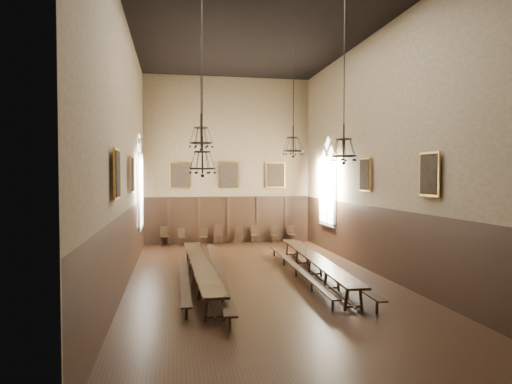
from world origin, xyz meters
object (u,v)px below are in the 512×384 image
object	(u,v)px
chair_5	(255,238)
chandelier_back_left	(201,136)
chair_0	(165,240)
chair_3	(218,238)
table_right	(315,267)
chair_6	(275,238)
bench_right_outer	(326,270)
chair_1	(182,240)
chair_2	(203,240)
chandelier_front_left	(202,154)
bench_right_inner	(296,270)
chair_7	(291,237)
chandelier_back_right	(293,144)
table_left	(201,272)
chandelier_front_right	(344,144)
chair_4	(238,239)
bench_left_outer	(184,273)
bench_left_inner	(218,274)

from	to	relation	value
chair_5	chandelier_back_left	xyz separation A→B (m)	(-3.29, -6.51, 4.91)
chair_0	chair_3	size ratio (longest dim) A/B	0.95
table_right	chair_5	distance (m)	8.52
chair_0	chair_6	bearing A→B (deg)	-10.65
table_right	bench_right_outer	xyz separation A→B (m)	(0.39, -0.16, -0.09)
chair_1	chair_2	distance (m)	1.10
table_right	chair_6	size ratio (longest dim) A/B	10.77
chair_2	chandelier_front_left	xyz separation A→B (m)	(-0.72, -11.00, 4.02)
bench_right_inner	chair_2	distance (m)	8.79
chair_7	chandelier_front_left	xyz separation A→B (m)	(-5.54, -10.98, 4.00)
chair_7	chandelier_back_right	bearing A→B (deg)	-113.33
chair_7	bench_right_inner	bearing A→B (deg)	-112.83
table_left	chair_6	bearing A→B (deg)	62.27
chair_1	chandelier_front_right	bearing A→B (deg)	-84.70
chair_7	table_right	bearing A→B (deg)	-108.27
chair_7	chandelier_front_right	world-z (taller)	chandelier_front_right
chair_3	chair_6	distance (m)	3.06
chair_0	chair_1	distance (m)	0.92
table_left	chair_4	xyz separation A→B (m)	(2.55, 8.70, -0.09)
bench_left_outer	chair_3	bearing A→B (deg)	76.44
bench_left_inner	chair_3	world-z (taller)	chair_3
table_right	chair_5	size ratio (longest dim) A/B	9.99
bench_left_inner	chair_2	distance (m)	8.70
chandelier_front_right	chandelier_back_left	bearing A→B (deg)	129.48
bench_right_outer	chandelier_back_right	distance (m)	5.43
table_left	chandelier_front_right	size ratio (longest dim) A/B	1.91
bench_right_outer	bench_right_inner	bearing A→B (deg)	164.68
chair_2	chair_5	bearing A→B (deg)	19.84
table_right	chair_3	distance (m)	8.94
bench_left_inner	chair_0	bearing A→B (deg)	102.50
chair_4	chair_6	xyz separation A→B (m)	(1.98, -0.09, -0.01)
chair_3	chair_4	xyz separation A→B (m)	(1.08, -0.06, -0.04)
chandelier_front_right	chair_3	bearing A→B (deg)	103.13
chandelier_back_right	chandelier_front_right	xyz separation A→B (m)	(0.14, -5.28, -0.38)
bench_right_outer	table_left	bearing A→B (deg)	-179.16
bench_right_inner	chair_2	xyz separation A→B (m)	(-2.80, 8.33, -0.00)
bench_right_inner	chandelier_back_left	xyz separation A→B (m)	(-3.28, 1.86, 4.92)
bench_right_outer	chandelier_front_left	xyz separation A→B (m)	(-4.58, -2.39, 4.01)
chair_3	chair_5	world-z (taller)	chair_3
chair_2	chandelier_front_left	distance (m)	11.73
bench_left_inner	bench_right_outer	bearing A→B (deg)	1.20
table_left	chair_0	bearing A→B (deg)	98.80
chair_2	chandelier_front_right	distance (m)	12.55
bench_right_inner	chandelier_back_left	distance (m)	6.20
chair_1	chair_3	size ratio (longest dim) A/B	0.86
table_right	chair_6	distance (m)	8.40
bench_left_outer	chair_1	world-z (taller)	chair_1
chair_6	chair_2	bearing A→B (deg)	-170.26
chair_6	bench_left_outer	bearing A→B (deg)	-110.92
chair_5	chair_7	distance (m)	2.01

